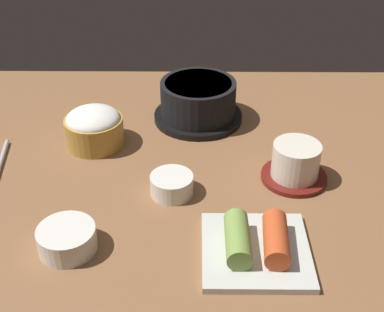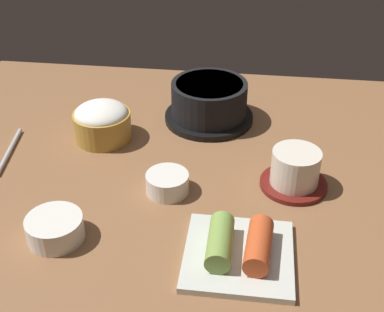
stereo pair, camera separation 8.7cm
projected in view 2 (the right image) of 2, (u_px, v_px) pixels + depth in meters
dining_table at (182, 168)px, 91.33cm from camera, size 100.00×76.00×2.00cm
stone_pot at (209, 102)px, 101.27cm from camera, size 17.23×17.23×7.92cm
rice_bowl at (102, 121)px, 95.77cm from camera, size 10.50×10.50×7.04cm
tea_cup_with_saucer at (295, 170)px, 83.64cm from camera, size 10.84×10.84×6.55cm
banchan_cup_center at (167, 182)px, 83.17cm from camera, size 6.85×6.85×3.28cm
kimchi_plate at (239, 250)px, 70.80cm from camera, size 14.78×14.78×4.42cm
side_bowl_near at (55, 228)px, 74.00cm from camera, size 8.12×8.12×3.54cm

